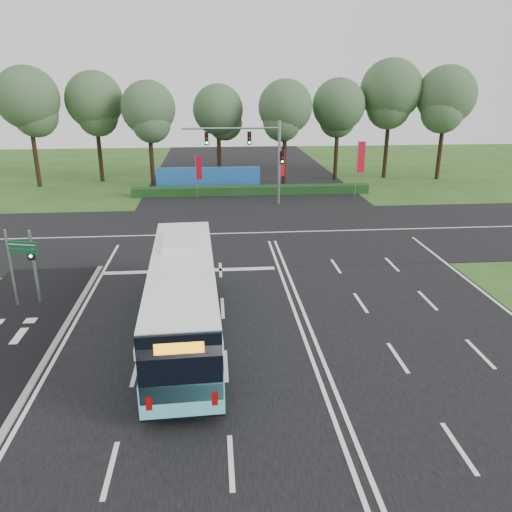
{
  "coord_description": "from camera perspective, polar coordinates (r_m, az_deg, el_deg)",
  "views": [
    {
      "loc": [
        -3.57,
        -21.2,
        10.1
      ],
      "look_at": [
        -1.55,
        2.0,
        1.87
      ],
      "focal_mm": 35.0,
      "sensor_mm": 36.0,
      "label": 1
    }
  ],
  "objects": [
    {
      "name": "road_main",
      "position": [
        23.74,
        4.18,
        -5.71
      ],
      "size": [
        20.0,
        120.0,
        0.04
      ],
      "primitive_type": "cube",
      "color": "black",
      "rests_on": "ground"
    },
    {
      "name": "street_sign",
      "position": [
        25.18,
        -25.71,
        -0.32
      ],
      "size": [
        1.44,
        0.44,
        3.8
      ],
      "rotation": [
        0.0,
        0.0,
        -0.25
      ],
      "color": "gray",
      "rests_on": "ground"
    },
    {
      "name": "banner_flag_right",
      "position": [
        45.94,
        11.77,
        10.58
      ],
      "size": [
        0.75,
        0.2,
        5.14
      ],
      "rotation": [
        0.0,
        0.0,
        0.19
      ],
      "color": "gray",
      "rests_on": "ground"
    },
    {
      "name": "banner_flag_left",
      "position": [
        45.17,
        -6.61,
        9.71
      ],
      "size": [
        0.57,
        0.11,
        3.86
      ],
      "rotation": [
        0.0,
        0.0,
        -0.11
      ],
      "color": "gray",
      "rests_on": "ground"
    },
    {
      "name": "banner_flag_mid",
      "position": [
        45.72,
        2.85,
        10.22
      ],
      "size": [
        0.62,
        0.18,
        4.23
      ],
      "rotation": [
        0.0,
        0.0,
        0.22
      ],
      "color": "gray",
      "rests_on": "ground"
    },
    {
      "name": "pedestrian_signal",
      "position": [
        25.35,
        -24.04,
        -0.93
      ],
      "size": [
        0.3,
        0.43,
        3.66
      ],
      "rotation": [
        0.0,
        0.0,
        0.07
      ],
      "color": "gray",
      "rests_on": "ground"
    },
    {
      "name": "city_bus",
      "position": [
        20.58,
        -8.29,
        -4.62
      ],
      "size": [
        3.02,
        12.35,
        3.52
      ],
      "rotation": [
        0.0,
        0.0,
        0.04
      ],
      "color": "#62D9E4",
      "rests_on": "ground"
    },
    {
      "name": "ground",
      "position": [
        23.75,
        4.18,
        -5.75
      ],
      "size": [
        120.0,
        120.0,
        0.0
      ],
      "primitive_type": "plane",
      "color": "#27521B",
      "rests_on": "ground"
    },
    {
      "name": "road_cross",
      "position": [
        34.88,
        1.12,
        2.67
      ],
      "size": [
        120.0,
        14.0,
        0.05
      ],
      "primitive_type": "cube",
      "color": "black",
      "rests_on": "ground"
    },
    {
      "name": "blue_hoarding",
      "position": [
        49.04,
        -5.45,
        8.8
      ],
      "size": [
        10.0,
        0.3,
        2.2
      ],
      "primitive_type": "cube",
      "color": "#1F5DA9",
      "rests_on": "ground"
    },
    {
      "name": "traffic_light_gantry",
      "position": [
        42.22,
        0.21,
        12.07
      ],
      "size": [
        8.41,
        0.28,
        7.0
      ],
      "color": "gray",
      "rests_on": "ground"
    },
    {
      "name": "eucalyptus_row",
      "position": [
        52.38,
        0.0,
        17.36
      ],
      "size": [
        47.5,
        8.53,
        12.33
      ],
      "color": "black",
      "rests_on": "ground"
    },
    {
      "name": "kerb_strip",
      "position": [
        21.79,
        -22.09,
        -9.54
      ],
      "size": [
        0.25,
        18.0,
        0.12
      ],
      "primitive_type": "cube",
      "color": "gray",
      "rests_on": "ground"
    },
    {
      "name": "hedge",
      "position": [
        46.86,
        -0.49,
        7.51
      ],
      "size": [
        22.0,
        1.2,
        0.8
      ],
      "primitive_type": "cube",
      "color": "#153413",
      "rests_on": "ground"
    }
  ]
}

